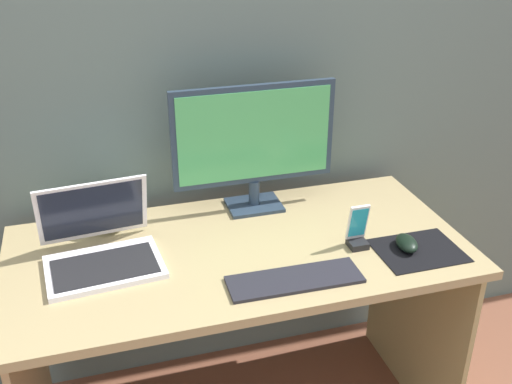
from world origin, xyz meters
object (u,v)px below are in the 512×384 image
laptop (100,247)px  keyboard_external (295,279)px  fishbowl (109,207)px  monitor (254,142)px  mouse (407,243)px  phone_in_dock (358,232)px

laptop → keyboard_external: bearing=-26.6°
fishbowl → keyboard_external: (0.46, -0.45, -0.07)m
keyboard_external → fishbowl: bearing=137.0°
monitor → laptop: bearing=-159.0°
monitor → fishbowl: monitor is taller
laptop → mouse: 0.90m
keyboard_external → mouse: bearing=10.6°
laptop → phone_in_dock: (0.74, -0.13, 0.00)m
fishbowl → phone_in_dock: bearing=-24.9°
keyboard_external → phone_in_dock: 0.27m
keyboard_external → phone_in_dock: bearing=27.8°
monitor → laptop: monitor is taller
phone_in_dock → fishbowl: bearing=155.1°
laptop → phone_in_dock: laptop is taller
laptop → keyboard_external: size_ratio=0.93×
fishbowl → phone_in_dock: (0.70, -0.33, -0.02)m
keyboard_external → phone_in_dock: size_ratio=2.69×
keyboard_external → laptop: bearing=154.5°
laptop → mouse: laptop is taller
mouse → phone_in_dock: bearing=166.9°
fishbowl → phone_in_dock: size_ratio=1.07×
monitor → mouse: 0.57m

